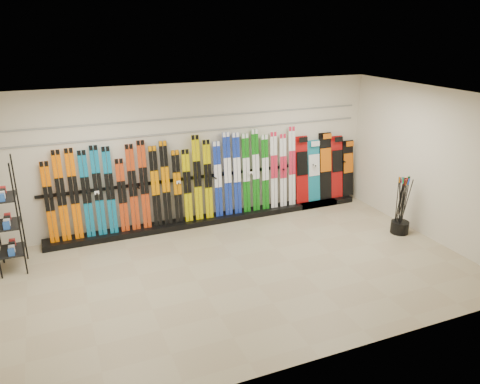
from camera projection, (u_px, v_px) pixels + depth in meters
name	position (u px, v px, depth m)	size (l,w,h in m)	color
floor	(245.00, 270.00, 8.27)	(8.00, 8.00, 0.00)	tan
back_wall	(199.00, 154.00, 9.93)	(8.00, 8.00, 0.00)	beige
right_wall	(432.00, 164.00, 9.20)	(5.00, 5.00, 0.00)	beige
ceiling	(246.00, 100.00, 7.25)	(8.00, 8.00, 0.00)	silver
ski_rack_base	(214.00, 219.00, 10.31)	(8.00, 0.40, 0.12)	black
skis	(183.00, 182.00, 9.78)	(5.38, 0.18, 1.84)	#E56200
snowboards	(324.00, 168.00, 11.13)	(1.59, 0.24, 1.59)	#990C0C
accessory_rack	(6.00, 216.00, 8.01)	(0.40, 0.60, 2.01)	black
pole_bin	(400.00, 227.00, 9.72)	(0.37, 0.37, 0.25)	black
ski_poles	(401.00, 205.00, 9.57)	(0.28, 0.28, 1.18)	black
slatwall_rail_0	(199.00, 131.00, 9.74)	(7.60, 0.02, 0.03)	gray
slatwall_rail_1	(198.00, 117.00, 9.64)	(7.60, 0.02, 0.03)	gray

